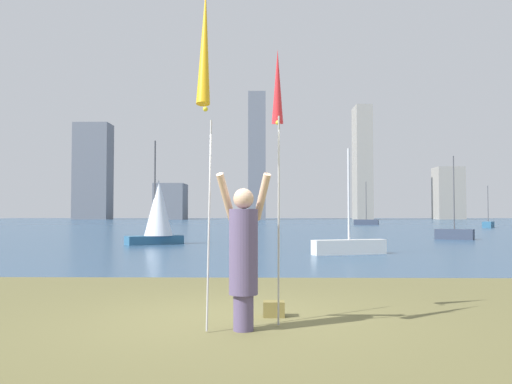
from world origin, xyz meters
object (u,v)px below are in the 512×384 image
object	(u,v)px
kite_flag_left	(205,51)
sailboat_3	(366,222)
person	(243,252)
bag	(274,309)
kite_flag_right	(278,94)
sailboat_2	(158,212)
sailboat_0	(488,224)
sailboat_5	(454,234)
sailboat_1	(349,245)

from	to	relation	value
kite_flag_left	sailboat_3	distance (m)	56.41
person	bag	size ratio (longest dim) A/B	6.59
kite_flag_right	sailboat_2	distance (m)	17.98
sailboat_2	sailboat_3	distance (m)	40.35
sailboat_0	sailboat_5	xyz separation A→B (m)	(-10.90, -21.87, 0.00)
kite_flag_right	sailboat_1	size ratio (longest dim) A/B	1.00
person	sailboat_1	world-z (taller)	sailboat_1
sailboat_2	sailboat_0	bearing A→B (deg)	45.41
sailboat_5	sailboat_0	bearing A→B (deg)	63.51
sailboat_3	kite_flag_right	bearing A→B (deg)	-101.92
sailboat_1	sailboat_3	distance (m)	43.42
kite_flag_left	sailboat_2	distance (m)	18.73
kite_flag_left	sailboat_5	distance (m)	25.31
sailboat_0	person	bearing A→B (deg)	-115.85
kite_flag_left	sailboat_0	bearing A→B (deg)	63.92
sailboat_0	sailboat_3	size ratio (longest dim) A/B	0.80
sailboat_2	sailboat_1	bearing A→B (deg)	-36.22
person	sailboat_3	world-z (taller)	sailboat_3
person	sailboat_0	xyz separation A→B (m)	(21.35, 44.06, -0.66)
person	sailboat_5	size ratio (longest dim) A/B	0.44
kite_flag_left	kite_flag_right	xyz separation A→B (m)	(0.89, 0.99, -0.29)
sailboat_0	sailboat_5	world-z (taller)	sailboat_5
kite_flag_left	sailboat_3	world-z (taller)	sailboat_3
kite_flag_right	sailboat_5	bearing A→B (deg)	65.21
kite_flag_left	sailboat_5	bearing A→B (deg)	64.32
sailboat_2	bag	bearing A→B (deg)	-73.32
kite_flag_left	person	bearing A→B (deg)	46.28
sailboat_0	sailboat_2	xyz separation A→B (m)	(-25.99, -26.36, 1.14)
kite_flag_left	sailboat_2	world-z (taller)	sailboat_2
sailboat_0	sailboat_2	world-z (taller)	sailboat_2
kite_flag_left	sailboat_0	world-z (taller)	kite_flag_left
sailboat_3	sailboat_5	bearing A→B (deg)	-92.46
kite_flag_right	sailboat_0	distance (m)	48.37
kite_flag_left	kite_flag_right	size ratio (longest dim) A/B	1.14
kite_flag_right	sailboat_2	size ratio (longest dim) A/B	0.77
bag	person	bearing A→B (deg)	-114.08
sailboat_1	sailboat_5	distance (m)	12.54
person	kite_flag_right	size ratio (longest dim) A/B	0.54
bag	sailboat_0	xyz separation A→B (m)	(20.95, 43.18, 0.20)
sailboat_1	sailboat_2	bearing A→B (deg)	143.78
sailboat_2	sailboat_5	size ratio (longest dim) A/B	1.06
kite_flag_left	sailboat_0	xyz separation A→B (m)	(21.79, 44.52, -3.06)
kite_flag_right	bag	xyz separation A→B (m)	(-0.05, 0.36, -2.97)
person	bag	distance (m)	1.29
sailboat_3	sailboat_5	world-z (taller)	sailboat_3
bag	kite_flag_right	bearing A→B (deg)	-82.13
kite_flag_right	sailboat_0	size ratio (longest dim) A/B	0.93
sailboat_2	sailboat_3	world-z (taller)	sailboat_3
bag	sailboat_0	world-z (taller)	sailboat_0
person	sailboat_5	distance (m)	24.53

